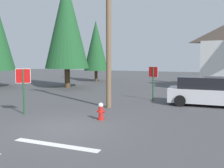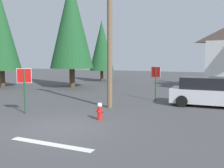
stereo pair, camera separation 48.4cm
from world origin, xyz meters
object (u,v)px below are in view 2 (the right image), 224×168
at_px(utility_pole, 110,31).
at_px(pine_tree_short_left, 0,31).
at_px(pine_tree_mid_left, 71,23).
at_px(pine_tree_tall_left, 102,46).
at_px(stop_sign_near, 24,82).
at_px(stop_sign_far, 156,77).
at_px(parked_car, 210,92).
at_px(fire_hydrant, 100,111).

distance_m(utility_pole, pine_tree_short_left, 13.95).
distance_m(utility_pole, pine_tree_mid_left, 10.16).
relative_size(utility_pole, pine_tree_tall_left, 1.16).
xyz_separation_m(stop_sign_near, pine_tree_tall_left, (-3.56, 16.83, 2.42)).
relative_size(utility_pole, stop_sign_far, 3.66).
xyz_separation_m(utility_pole, pine_tree_tall_left, (-6.84, 13.89, -0.13)).
height_order(parked_car, pine_tree_short_left, pine_tree_short_left).
bearing_deg(pine_tree_tall_left, parked_car, -43.65).
height_order(pine_tree_tall_left, pine_tree_short_left, pine_tree_short_left).
bearing_deg(stop_sign_far, pine_tree_mid_left, 154.00).
bearing_deg(stop_sign_far, utility_pole, -119.60).
bearing_deg(pine_tree_short_left, pine_tree_mid_left, 19.50).
bearing_deg(parked_car, pine_tree_short_left, 171.55).
height_order(utility_pole, pine_tree_tall_left, utility_pole).
xyz_separation_m(fire_hydrant, utility_pole, (-0.66, 2.71, 3.75)).
distance_m(utility_pole, pine_tree_tall_left, 15.49).
xyz_separation_m(stop_sign_near, pine_tree_mid_left, (-3.52, 10.31, 4.12)).
xyz_separation_m(fire_hydrant, parked_car, (4.37, 5.27, 0.40)).
distance_m(fire_hydrant, pine_tree_short_left, 16.40).
bearing_deg(pine_tree_mid_left, parked_car, -22.14).
bearing_deg(parked_car, stop_sign_near, -146.55).
bearing_deg(stop_sign_far, pine_tree_tall_left, 128.92).
relative_size(fire_hydrant, stop_sign_far, 0.35).
relative_size(pine_tree_tall_left, pine_tree_short_left, 0.79).
xyz_separation_m(fire_hydrant, pine_tree_mid_left, (-7.47, 10.09, 5.32)).
bearing_deg(pine_tree_tall_left, stop_sign_far, -51.08).
bearing_deg(fire_hydrant, parked_car, 50.34).
bearing_deg(pine_tree_mid_left, fire_hydrant, -53.49).
distance_m(pine_tree_tall_left, pine_tree_short_left, 10.63).
distance_m(utility_pole, stop_sign_far, 4.49).
relative_size(stop_sign_far, pine_tree_tall_left, 0.32).
height_order(utility_pole, pine_tree_mid_left, pine_tree_mid_left).
distance_m(parked_car, pine_tree_mid_left, 13.70).
bearing_deg(parked_car, utility_pole, -153.03).
bearing_deg(stop_sign_near, fire_hydrant, 3.23).
distance_m(stop_sign_far, pine_tree_tall_left, 13.99).
relative_size(stop_sign_near, stop_sign_far, 1.03).
bearing_deg(pine_tree_mid_left, stop_sign_far, -26.00).
bearing_deg(pine_tree_tall_left, utility_pole, -63.77).
bearing_deg(stop_sign_near, pine_tree_short_left, 139.67).
xyz_separation_m(pine_tree_tall_left, pine_tree_short_left, (-6.05, -8.67, 1.09)).
distance_m(utility_pole, parked_car, 6.57).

